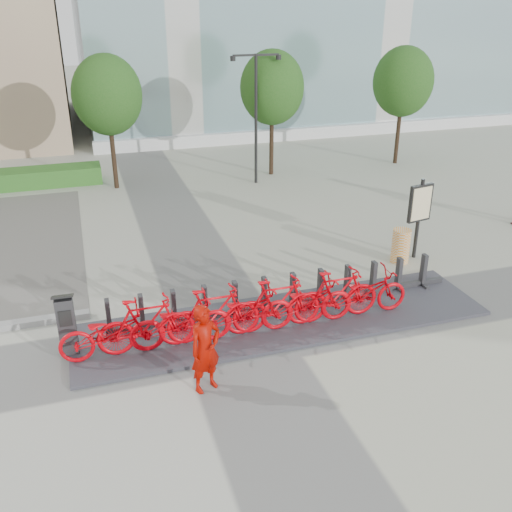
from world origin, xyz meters
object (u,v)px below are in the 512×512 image
object	(u,v)px
worker_red	(205,349)
map_sign	(420,207)
kiosk	(67,324)
bike_0	(111,333)
construction_barrel	(401,246)

from	to	relation	value
worker_red	map_sign	size ratio (longest dim) A/B	0.76
worker_red	kiosk	bearing A→B (deg)	118.16
bike_0	map_sign	bearing A→B (deg)	-73.35
bike_0	kiosk	distance (m)	0.96
bike_0	construction_barrel	distance (m)	8.55
worker_red	construction_barrel	xyz separation A→B (m)	(6.56, 4.01, -0.41)
kiosk	map_sign	xyz separation A→B (m)	(9.61, 2.18, 0.81)
kiosk	map_sign	world-z (taller)	map_sign
worker_red	bike_0	bearing A→B (deg)	113.28
bike_0	kiosk	world-z (taller)	kiosk
bike_0	map_sign	world-z (taller)	map_sign
kiosk	construction_barrel	distance (m)	9.27
construction_barrel	map_sign	world-z (taller)	map_sign
worker_red	map_sign	distance (m)	8.29
worker_red	map_sign	xyz separation A→B (m)	(7.13, 4.16, 0.66)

